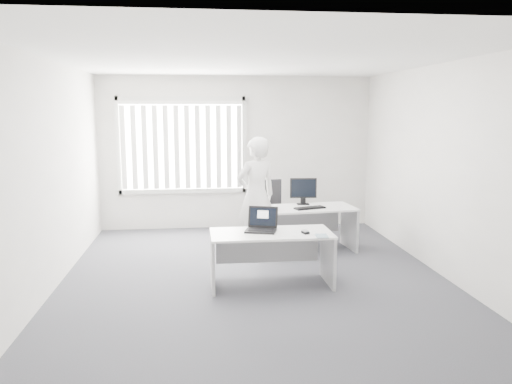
{
  "coord_description": "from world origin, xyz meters",
  "views": [
    {
      "loc": [
        -0.71,
        -6.22,
        2.19
      ],
      "look_at": [
        0.03,
        0.15,
        1.13
      ],
      "focal_mm": 35.0,
      "sensor_mm": 36.0,
      "label": 1
    }
  ],
  "objects": [
    {
      "name": "ground",
      "position": [
        0.0,
        0.0,
        0.0
      ],
      "size": [
        6.0,
        6.0,
        0.0
      ],
      "primitive_type": "plane",
      "color": "#4B4B52",
      "rests_on": "ground"
    },
    {
      "name": "wall_back",
      "position": [
        0.0,
        3.0,
        1.4
      ],
      "size": [
        5.0,
        0.02,
        2.8
      ],
      "primitive_type": "cube",
      "color": "silver",
      "rests_on": "ground"
    },
    {
      "name": "wall_front",
      "position": [
        0.0,
        -3.0,
        1.4
      ],
      "size": [
        5.0,
        0.02,
        2.8
      ],
      "primitive_type": "cube",
      "color": "silver",
      "rests_on": "ground"
    },
    {
      "name": "wall_left",
      "position": [
        -2.5,
        0.0,
        1.4
      ],
      "size": [
        0.02,
        6.0,
        2.8
      ],
      "primitive_type": "cube",
      "color": "silver",
      "rests_on": "ground"
    },
    {
      "name": "wall_right",
      "position": [
        2.5,
        0.0,
        1.4
      ],
      "size": [
        0.02,
        6.0,
        2.8
      ],
      "primitive_type": "cube",
      "color": "silver",
      "rests_on": "ground"
    },
    {
      "name": "ceiling",
      "position": [
        0.0,
        0.0,
        2.8
      ],
      "size": [
        5.0,
        6.0,
        0.02
      ],
      "primitive_type": "cube",
      "color": "white",
      "rests_on": "wall_back"
    },
    {
      "name": "window",
      "position": [
        -1.0,
        2.96,
        1.55
      ],
      "size": [
        2.32,
        0.06,
        1.76
      ],
      "primitive_type": "cube",
      "color": "silver",
      "rests_on": "wall_back"
    },
    {
      "name": "blinds",
      "position": [
        -1.0,
        2.9,
        1.52
      ],
      "size": [
        2.2,
        0.1,
        1.5
      ],
      "primitive_type": null,
      "color": "white",
      "rests_on": "wall_back"
    },
    {
      "name": "desk_near",
      "position": [
        0.18,
        -0.25,
        0.49
      ],
      "size": [
        1.51,
        0.72,
        0.69
      ],
      "rotation": [
        0.0,
        0.0,
        0.01
      ],
      "color": "white",
      "rests_on": "ground"
    },
    {
      "name": "desk_far",
      "position": [
        0.93,
        1.24,
        0.5
      ],
      "size": [
        1.59,
        0.87,
        0.7
      ],
      "rotation": [
        0.0,
        0.0,
        0.11
      ],
      "color": "white",
      "rests_on": "ground"
    },
    {
      "name": "office_chair",
      "position": [
        0.49,
        1.86,
        0.32
      ],
      "size": [
        0.68,
        0.68,
        1.03
      ],
      "rotation": [
        0.0,
        0.0,
        0.18
      ],
      "color": "black",
      "rests_on": "ground"
    },
    {
      "name": "person",
      "position": [
        0.16,
        1.23,
        0.9
      ],
      "size": [
        0.77,
        0.65,
        1.79
      ],
      "primitive_type": "imported",
      "rotation": [
        0.0,
        0.0,
        3.53
      ],
      "color": "silver",
      "rests_on": "ground"
    },
    {
      "name": "laptop",
      "position": [
        0.05,
        -0.2,
        0.83
      ],
      "size": [
        0.46,
        0.43,
        0.29
      ],
      "primitive_type": null,
      "rotation": [
        0.0,
        0.0,
        -0.29
      ],
      "color": "black",
      "rests_on": "desk_near"
    },
    {
      "name": "paper_sheet",
      "position": [
        0.58,
        -0.36,
        0.69
      ],
      "size": [
        0.33,
        0.24,
        0.0
      ],
      "primitive_type": "cube",
      "rotation": [
        0.0,
        0.0,
        0.05
      ],
      "color": "silver",
      "rests_on": "desk_near"
    },
    {
      "name": "mouse",
      "position": [
        0.58,
        -0.37,
        0.71
      ],
      "size": [
        0.09,
        0.12,
        0.05
      ],
      "primitive_type": null,
      "rotation": [
        0.0,
        0.0,
        0.27
      ],
      "color": "#B8B8BA",
      "rests_on": "paper_sheet"
    },
    {
      "name": "booklet",
      "position": [
        0.75,
        -0.52,
        0.69
      ],
      "size": [
        0.15,
        0.2,
        0.01
      ],
      "primitive_type": "cube",
      "rotation": [
        0.0,
        0.0,
        -0.05
      ],
      "color": "silver",
      "rests_on": "desk_near"
    },
    {
      "name": "keyboard",
      "position": [
        0.97,
        1.12,
        0.71
      ],
      "size": [
        0.51,
        0.3,
        0.02
      ],
      "primitive_type": "cube",
      "rotation": [
        0.0,
        0.0,
        0.3
      ],
      "color": "black",
      "rests_on": "desk_far"
    },
    {
      "name": "monitor",
      "position": [
        0.94,
        1.47,
        0.91
      ],
      "size": [
        0.43,
        0.16,
        0.42
      ],
      "primitive_type": null,
      "rotation": [
        0.0,
        0.0,
        -0.07
      ],
      "color": "black",
      "rests_on": "desk_far"
    }
  ]
}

